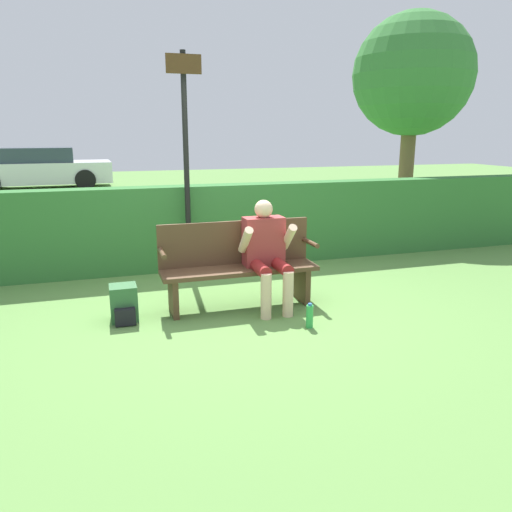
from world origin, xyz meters
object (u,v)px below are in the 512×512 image
Objects in this scene: park_bench at (238,264)px; tree at (413,76)px; signpost at (186,153)px; water_bottle at (310,316)px; person_seated at (267,249)px; backpack at (124,304)px; parked_car at (39,169)px.

tree is (4.53, 3.74, 2.41)m from park_bench.
signpost is (-0.28, 1.41, 1.12)m from park_bench.
water_bottle is 0.09× the size of signpost.
tree is (4.25, 3.87, 2.24)m from person_seated.
backpack is (-1.49, 0.03, -0.46)m from person_seated.
person_seated is at bearing -137.71° from tree.
backpack is at bearing 156.72° from water_bottle.
tree is at bearing 25.79° from signpost.
parked_car reaches higher than water_bottle.
water_bottle is at bearing -73.51° from person_seated.
park_bench is at bearing -140.48° from tree.
water_bottle is (1.70, -0.73, -0.06)m from backpack.
backpack is at bearing -175.45° from park_bench.
person_seated is at bearing 106.49° from water_bottle.
water_bottle is 0.06× the size of tree.
person_seated is at bearing -69.95° from signpost.
backpack is 13.34m from parked_car.
person_seated is at bearing -77.27° from parked_car.
tree is at bearing 42.29° from person_seated.
park_bench is 1.82m from signpost.
parked_car is at bearing 104.78° from person_seated.
person_seated is 0.28× the size of tree.
backpack reaches higher than water_bottle.
tree is at bearing 48.47° from water_bottle.
tree is (5.74, 3.83, 2.71)m from backpack.
person_seated is 0.41× the size of signpost.
backpack is at bearing -83.45° from parked_car.
parked_car reaches higher than park_bench.
park_bench is at bearing -78.28° from parked_car.
park_bench is at bearing 120.40° from water_bottle.
signpost reaches higher than person_seated.
parked_car is (-3.21, 13.09, 0.19)m from park_bench.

